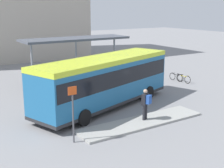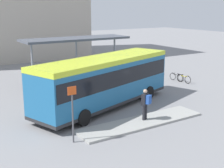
# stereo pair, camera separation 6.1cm
# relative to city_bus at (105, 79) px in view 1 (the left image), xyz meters

# --- Properties ---
(ground_plane) EXTENTS (120.00, 120.00, 0.00)m
(ground_plane) POSITION_rel_city_bus_xyz_m (-0.01, -0.00, -1.91)
(ground_plane) COLOR gray
(curb_island) EXTENTS (7.76, 1.80, 0.12)m
(curb_island) POSITION_rel_city_bus_xyz_m (0.15, -3.67, -1.85)
(curb_island) COLOR #9E9E99
(curb_island) RESTS_ON ground_plane
(city_bus) EXTENTS (10.98, 5.79, 3.28)m
(city_bus) POSITION_rel_city_bus_xyz_m (0.00, 0.00, 0.00)
(city_bus) COLOR #1E6093
(city_bus) RESTS_ON ground_plane
(pedestrian_waiting) EXTENTS (0.52, 0.56, 1.80)m
(pedestrian_waiting) POSITION_rel_city_bus_xyz_m (0.48, -3.59, -0.76)
(pedestrian_waiting) COLOR #232328
(pedestrian_waiting) RESTS_ON curb_island
(bicycle_yellow) EXTENTS (0.48, 1.60, 0.69)m
(bicycle_yellow) POSITION_rel_city_bus_xyz_m (9.29, 2.07, -1.56)
(bicycle_yellow) COLOR black
(bicycle_yellow) RESTS_ON ground_plane
(bicycle_black) EXTENTS (0.48, 1.56, 0.67)m
(bicycle_black) POSITION_rel_city_bus_xyz_m (9.26, 2.90, -1.57)
(bicycle_black) COLOR black
(bicycle_black) RESTS_ON ground_plane
(station_shelter) EXTENTS (9.20, 2.85, 3.87)m
(station_shelter) POSITION_rel_city_bus_xyz_m (1.55, 7.22, 1.76)
(station_shelter) COLOR #4C515B
(station_shelter) RESTS_ON ground_plane
(potted_planter_near_shelter) EXTENTS (0.80, 0.80, 1.25)m
(potted_planter_near_shelter) POSITION_rel_city_bus_xyz_m (0.11, 4.82, -1.26)
(potted_planter_near_shelter) COLOR slate
(potted_planter_near_shelter) RESTS_ON ground_plane
(potted_planter_far_side) EXTENTS (0.73, 0.73, 1.16)m
(potted_planter_far_side) POSITION_rel_city_bus_xyz_m (2.77, 4.95, -1.30)
(potted_planter_far_side) COLOR slate
(potted_planter_far_side) RESTS_ON ground_plane
(platform_sign) EXTENTS (0.44, 0.08, 2.80)m
(platform_sign) POSITION_rel_city_bus_xyz_m (-4.22, -3.90, -0.35)
(platform_sign) COLOR #4C4C51
(platform_sign) RESTS_ON ground_plane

